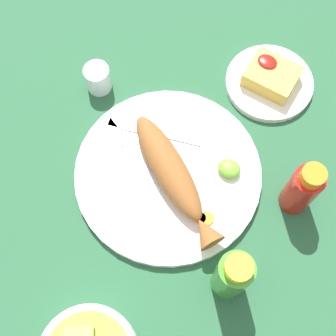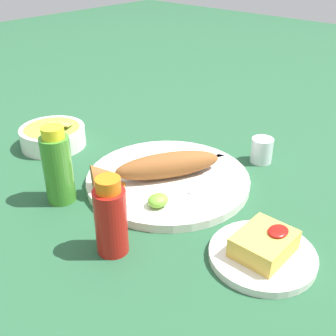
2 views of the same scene
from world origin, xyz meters
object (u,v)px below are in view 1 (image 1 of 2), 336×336
at_px(main_plate, 168,174).
at_px(hot_sauce_bottle_green, 232,276).
at_px(salt_cup, 98,79).
at_px(fork_far, 148,131).
at_px(fork_near, 129,147).
at_px(hot_sauce_bottle_red, 302,189).
at_px(fried_fish, 173,175).
at_px(side_plate_fries, 269,83).

height_order(main_plate, hot_sauce_bottle_green, hot_sauce_bottle_green).
xyz_separation_m(main_plate, salt_cup, (0.22, -0.10, 0.02)).
bearing_deg(fork_far, fork_near, 58.63).
bearing_deg(fork_near, hot_sauce_bottle_red, -145.51).
distance_m(fried_fish, hot_sauce_bottle_red, 0.23).
relative_size(main_plate, hot_sauce_bottle_red, 2.46).
relative_size(fried_fish, fork_near, 1.49).
bearing_deg(salt_cup, fork_near, 144.91).
bearing_deg(hot_sauce_bottle_green, main_plate, -31.96).
bearing_deg(fork_far, hot_sauce_bottle_red, 168.80).
xyz_separation_m(hot_sauce_bottle_red, salt_cup, (0.45, -0.02, -0.04)).
relative_size(fork_near, hot_sauce_bottle_green, 1.10).
relative_size(main_plate, salt_cup, 5.96).
bearing_deg(fried_fish, hot_sauce_bottle_red, -126.87).
relative_size(fork_near, side_plate_fries, 0.99).
distance_m(salt_cup, side_plate_fries, 0.35).
xyz_separation_m(fried_fish, fork_far, (0.09, -0.06, -0.03)).
height_order(fried_fish, hot_sauce_bottle_green, hot_sauce_bottle_green).
distance_m(fork_far, hot_sauce_bottle_red, 0.31).
height_order(fork_far, salt_cup, salt_cup).
xyz_separation_m(fork_near, hot_sauce_bottle_green, (-0.28, 0.12, 0.06)).
relative_size(hot_sauce_bottle_red, hot_sauce_bottle_green, 0.89).
bearing_deg(fried_fish, side_plate_fries, -70.69).
bearing_deg(hot_sauce_bottle_red, fork_far, 4.55).
xyz_separation_m(hot_sauce_bottle_green, side_plate_fries, (0.12, -0.40, -0.07)).
bearing_deg(main_plate, fried_fish, 149.21).
bearing_deg(hot_sauce_bottle_green, salt_cup, -27.61).
height_order(main_plate, fried_fish, fried_fish).
bearing_deg(fork_near, side_plate_fries, -99.40).
xyz_separation_m(main_plate, fork_far, (0.08, -0.05, 0.01)).
bearing_deg(salt_cup, side_plate_fries, -148.51).
relative_size(main_plate, hot_sauce_bottle_green, 2.19).
relative_size(hot_sauce_bottle_green, salt_cup, 2.72).
distance_m(fried_fish, fork_near, 0.11).
relative_size(fried_fish, hot_sauce_bottle_green, 1.65).
relative_size(salt_cup, side_plate_fries, 0.33).
distance_m(main_plate, fork_near, 0.09).
distance_m(fork_far, side_plate_fries, 0.27).
height_order(hot_sauce_bottle_red, hot_sauce_bottle_green, hot_sauce_bottle_green).
distance_m(fork_near, hot_sauce_bottle_green, 0.31).
xyz_separation_m(fork_near, fork_far, (-0.01, -0.05, 0.00)).
relative_size(hot_sauce_bottle_red, salt_cup, 2.42).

